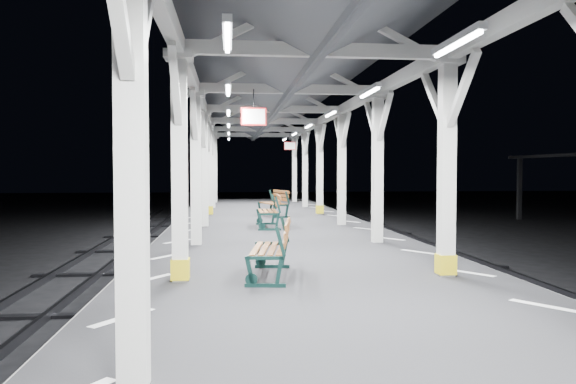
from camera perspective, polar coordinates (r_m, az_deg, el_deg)
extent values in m
cube|color=black|center=(6.69, 5.63, -16.21)|extent=(6.00, 50.00, 1.00)
cube|color=silver|center=(6.53, -16.43, -12.15)|extent=(1.00, 48.00, 0.01)
cube|color=silver|center=(7.43, 24.82, -10.50)|extent=(1.00, 48.00, 0.01)
cube|color=silver|center=(4.28, -15.59, 1.92)|extent=(0.22, 0.22, 3.20)
cube|color=silver|center=(4.95, -14.64, 15.39)|extent=(0.10, 0.99, 0.99)
cube|color=silver|center=(8.25, -10.95, 2.08)|extent=(0.22, 0.22, 3.20)
cube|color=silver|center=(8.41, -11.04, 13.47)|extent=(0.40, 0.40, 0.12)
cube|color=gold|center=(8.37, -10.88, -7.68)|extent=(0.26, 0.26, 0.30)
cube|color=silver|center=(8.87, -10.70, 9.54)|extent=(0.10, 0.99, 0.99)
cube|color=silver|center=(7.78, -11.37, 10.57)|extent=(0.10, 0.99, 0.99)
cube|color=silver|center=(12.24, -9.33, 2.14)|extent=(0.22, 0.22, 3.20)
cube|color=silver|center=(12.35, -9.38, 9.86)|extent=(0.40, 0.40, 0.12)
cube|color=silver|center=(12.84, -9.22, 7.28)|extent=(0.10, 0.99, 0.99)
cube|color=silver|center=(11.75, -9.53, 7.75)|extent=(0.10, 0.99, 0.99)
cube|color=silver|center=(16.23, -8.51, 2.16)|extent=(0.22, 0.22, 3.20)
cube|color=silver|center=(16.32, -8.54, 8.00)|extent=(0.40, 0.40, 0.12)
cube|color=silver|center=(16.82, -8.45, 6.09)|extent=(0.10, 0.99, 0.99)
cube|color=silver|center=(15.73, -8.62, 6.35)|extent=(0.10, 0.99, 0.99)
cube|color=silver|center=(20.23, -8.01, 2.18)|extent=(0.22, 0.22, 3.20)
cube|color=silver|center=(20.30, -8.04, 6.87)|extent=(0.40, 0.40, 0.12)
cube|color=gold|center=(20.28, -7.99, -1.84)|extent=(0.26, 0.26, 0.30)
cube|color=silver|center=(20.81, -7.98, 5.35)|extent=(0.10, 0.99, 0.99)
cube|color=silver|center=(19.71, -8.09, 5.52)|extent=(0.10, 0.99, 0.99)
cube|color=silver|center=(24.23, -7.68, 2.19)|extent=(0.22, 0.22, 3.20)
cube|color=silver|center=(24.28, -7.70, 6.11)|extent=(0.40, 0.40, 0.12)
cube|color=silver|center=(24.80, -7.66, 4.85)|extent=(0.10, 0.99, 0.99)
cube|color=silver|center=(23.71, -7.73, 4.97)|extent=(0.10, 0.99, 0.99)
cube|color=silver|center=(28.23, -7.44, 2.20)|extent=(0.22, 0.22, 3.20)
cube|color=silver|center=(28.28, -7.46, 5.56)|extent=(0.40, 0.40, 0.12)
cube|color=silver|center=(28.80, -7.42, 4.49)|extent=(0.10, 0.99, 0.99)
cube|color=silver|center=(27.70, -7.48, 4.58)|extent=(0.10, 0.99, 0.99)
cube|color=silver|center=(8.85, 15.82, 2.05)|extent=(0.22, 0.22, 3.20)
cube|color=silver|center=(9.00, 15.94, 12.67)|extent=(0.40, 0.40, 0.12)
cube|color=gold|center=(8.97, 15.72, -7.06)|extent=(0.26, 0.26, 0.30)
cube|color=silver|center=(9.43, 14.64, 9.07)|extent=(0.10, 0.99, 0.99)
cube|color=silver|center=(8.42, 17.32, 9.88)|extent=(0.10, 0.99, 0.99)
cube|color=silver|center=(12.65, 9.08, 2.14)|extent=(0.22, 0.22, 3.20)
cube|color=silver|center=(12.76, 9.12, 9.62)|extent=(0.40, 0.40, 0.12)
cube|color=silver|center=(13.23, 8.48, 7.13)|extent=(0.10, 0.99, 0.99)
cube|color=silver|center=(12.18, 9.79, 7.55)|extent=(0.10, 0.99, 0.99)
cube|color=silver|center=(16.55, 5.47, 2.18)|extent=(0.22, 0.22, 3.20)
cube|color=silver|center=(16.63, 5.49, 7.91)|extent=(0.40, 0.40, 0.12)
cube|color=silver|center=(17.13, 5.12, 6.03)|extent=(0.10, 0.99, 0.99)
cube|color=silver|center=(16.05, 5.88, 6.28)|extent=(0.10, 0.99, 0.99)
cube|color=silver|center=(20.48, 3.25, 2.20)|extent=(0.22, 0.22, 3.20)
cube|color=silver|center=(20.55, 3.26, 6.83)|extent=(0.40, 0.40, 0.12)
cube|color=gold|center=(20.53, 3.24, -1.77)|extent=(0.26, 0.26, 0.30)
cube|color=silver|center=(21.06, 3.01, 5.33)|extent=(0.10, 0.99, 0.99)
cube|color=silver|center=(19.97, 3.51, 5.50)|extent=(0.10, 0.99, 0.99)
cube|color=silver|center=(24.44, 1.74, 2.21)|extent=(0.22, 0.22, 3.20)
cube|color=silver|center=(24.50, 1.75, 6.09)|extent=(0.40, 0.40, 0.12)
cube|color=silver|center=(25.01, 1.58, 4.85)|extent=(0.10, 0.99, 0.99)
cube|color=silver|center=(23.92, 1.92, 4.96)|extent=(0.10, 0.99, 0.99)
cube|color=silver|center=(28.41, 0.66, 2.22)|extent=(0.22, 0.22, 3.20)
cube|color=silver|center=(28.46, 0.66, 5.56)|extent=(0.40, 0.40, 0.12)
cube|color=silver|center=(28.98, 0.53, 4.49)|extent=(0.10, 0.99, 0.99)
cube|color=silver|center=(27.89, 0.79, 4.58)|extent=(0.10, 0.99, 0.99)
cube|color=silver|center=(6.50, -12.68, 17.92)|extent=(0.18, 48.00, 0.24)
cube|color=silver|center=(7.25, 22.10, 16.15)|extent=(0.18, 48.00, 0.24)
cube|color=silver|center=(8.50, 2.94, 14.21)|extent=(4.20, 0.14, 0.20)
cube|color=silver|center=(12.41, 0.03, 10.41)|extent=(4.20, 0.14, 0.20)
cube|color=silver|center=(16.36, -1.46, 8.43)|extent=(4.20, 0.14, 0.20)
cube|color=silver|center=(20.34, -2.35, 7.22)|extent=(4.20, 0.14, 0.20)
cube|color=silver|center=(24.32, -2.96, 6.40)|extent=(4.20, 0.14, 0.20)
cube|color=silver|center=(28.30, -3.39, 5.82)|extent=(4.20, 0.14, 0.20)
cube|color=silver|center=(6.39, -6.17, 15.64)|extent=(0.10, 1.35, 0.08)
cube|color=white|center=(6.38, -6.17, 15.20)|extent=(0.05, 1.25, 0.05)
cube|color=silver|center=(10.33, -6.10, 10.49)|extent=(0.10, 1.35, 0.08)
cube|color=white|center=(10.32, -6.10, 10.22)|extent=(0.05, 1.25, 0.05)
cube|color=silver|center=(14.30, -6.07, 8.19)|extent=(0.10, 1.35, 0.08)
cube|color=white|center=(14.29, -6.07, 7.99)|extent=(0.05, 1.25, 0.05)
cube|color=silver|center=(18.28, -6.05, 6.89)|extent=(0.10, 1.35, 0.08)
cube|color=white|center=(18.28, -6.05, 6.73)|extent=(0.05, 1.25, 0.05)
cube|color=silver|center=(22.27, -6.04, 6.06)|extent=(0.10, 1.35, 0.08)
cube|color=white|center=(22.26, -6.04, 5.93)|extent=(0.05, 1.25, 0.05)
cube|color=silver|center=(26.26, -6.03, 5.48)|extent=(0.10, 1.35, 0.08)
cube|color=white|center=(26.26, -6.03, 5.37)|extent=(0.05, 1.25, 0.05)
cube|color=silver|center=(6.90, 16.75, 14.56)|extent=(0.10, 1.35, 0.08)
cube|color=white|center=(6.89, 16.75, 14.16)|extent=(0.05, 1.25, 0.05)
cube|color=silver|center=(10.64, 8.27, 10.23)|extent=(0.10, 1.35, 0.08)
cube|color=white|center=(10.64, 8.27, 9.96)|extent=(0.05, 1.25, 0.05)
cube|color=silver|center=(14.53, 4.35, 8.10)|extent=(0.10, 1.35, 0.08)
cube|color=white|center=(14.52, 4.34, 7.90)|extent=(0.05, 1.25, 0.05)
cube|color=silver|center=(18.46, 2.10, 6.86)|extent=(0.10, 1.35, 0.08)
cube|color=white|center=(18.46, 2.10, 6.70)|extent=(0.05, 1.25, 0.05)
cube|color=silver|center=(22.42, 0.66, 6.04)|extent=(0.10, 1.35, 0.08)
cube|color=white|center=(22.41, 0.66, 5.92)|extent=(0.05, 1.25, 0.05)
cube|color=silver|center=(26.39, -0.35, 5.47)|extent=(0.10, 1.35, 0.08)
cube|color=white|center=(26.39, -0.35, 5.36)|extent=(0.05, 1.25, 0.05)
cylinder|color=black|center=(11.14, -3.51, 9.48)|extent=(0.02, 0.02, 0.36)
cube|color=red|center=(11.10, -3.51, 7.66)|extent=(0.50, 0.03, 0.35)
cube|color=white|center=(11.10, -3.51, 7.66)|extent=(0.44, 0.04, 0.29)
cylinder|color=black|center=(24.36, 0.20, 5.55)|extent=(0.02, 0.02, 0.36)
cube|color=red|center=(24.35, 0.20, 4.72)|extent=(0.50, 0.03, 0.35)
cube|color=white|center=(24.35, 0.20, 4.72)|extent=(0.44, 0.05, 0.29)
cube|color=black|center=(32.11, 22.45, 0.35)|extent=(0.20, 0.20, 3.30)
sphere|color=silver|center=(32.10, 22.49, 3.16)|extent=(0.20, 0.20, 0.20)
cube|color=#0F2A27|center=(7.83, -2.33, -9.47)|extent=(0.57, 0.14, 0.06)
cube|color=#0F2A27|center=(7.81, -3.88, -8.08)|extent=(0.15, 0.07, 0.44)
cube|color=#0F2A27|center=(7.78, -0.91, -8.11)|extent=(0.14, 0.07, 0.44)
cube|color=#0F2A27|center=(7.71, -0.77, -5.05)|extent=(0.16, 0.07, 0.42)
cube|color=#0F2A27|center=(9.32, -1.61, -7.57)|extent=(0.57, 0.14, 0.06)
cube|color=#0F2A27|center=(9.30, -2.91, -6.40)|extent=(0.15, 0.07, 0.44)
cube|color=#0F2A27|center=(9.28, -0.43, -6.42)|extent=(0.14, 0.07, 0.44)
cube|color=#0F2A27|center=(9.22, -0.31, -3.85)|extent=(0.16, 0.07, 0.42)
cube|color=brown|center=(8.52, -3.22, -5.78)|extent=(0.29, 1.45, 0.03)
cube|color=brown|center=(8.51, -2.39, -5.78)|extent=(0.29, 1.45, 0.03)
cube|color=brown|center=(8.50, -1.55, -5.79)|extent=(0.29, 1.45, 0.03)
cube|color=brown|center=(8.50, -0.72, -5.80)|extent=(0.29, 1.45, 0.03)
cube|color=brown|center=(8.47, -0.26, -4.91)|extent=(0.25, 1.44, 0.09)
cube|color=brown|center=(8.46, -0.13, -4.08)|extent=(0.25, 1.44, 0.09)
cube|color=brown|center=(8.45, -0.01, -3.24)|extent=(0.25, 1.44, 0.09)
cube|color=#0F2A27|center=(14.99, -1.88, -3.83)|extent=(0.62, 0.07, 0.06)
cube|color=#0F2A27|center=(14.96, -2.75, -3.05)|extent=(0.16, 0.05, 0.47)
cube|color=#0F2A27|center=(14.98, -1.10, -3.04)|extent=(0.14, 0.05, 0.47)
cube|color=#0F2A27|center=(14.95, -1.02, -1.32)|extent=(0.17, 0.05, 0.45)
cube|color=#0F2A27|center=(16.62, -2.20, -3.23)|extent=(0.62, 0.07, 0.06)
cube|color=#0F2A27|center=(16.59, -2.98, -2.53)|extent=(0.16, 0.05, 0.47)
cube|color=#0F2A27|center=(16.61, -1.49, -2.52)|extent=(0.14, 0.05, 0.47)
cube|color=#0F2A27|center=(16.58, -1.43, -0.97)|extent=(0.17, 0.05, 0.45)
cube|color=brown|center=(15.76, -2.80, -1.96)|extent=(0.12, 1.56, 0.04)
cube|color=brown|center=(15.76, -2.31, -1.96)|extent=(0.12, 1.56, 0.04)
cube|color=brown|center=(15.77, -1.83, -1.96)|extent=(0.12, 1.56, 0.04)
cube|color=brown|center=(15.78, -1.35, -1.95)|extent=(0.12, 1.56, 0.04)
cube|color=brown|center=(15.77, -1.09, -1.43)|extent=(0.08, 1.56, 0.10)
cube|color=brown|center=(15.77, -1.01, -0.95)|extent=(0.08, 1.56, 0.10)
cube|color=brown|center=(15.76, -0.94, -0.46)|extent=(0.08, 1.56, 0.10)
cube|color=#0F2A27|center=(18.85, -0.70, -2.58)|extent=(0.60, 0.22, 0.06)
cube|color=#0F2A27|center=(18.76, -1.33, -1.98)|extent=(0.16, 0.09, 0.47)
cube|color=#0F2A27|center=(18.91, -0.12, -1.95)|extent=(0.15, 0.09, 0.47)
cube|color=#0F2A27|center=(18.89, -0.07, -0.60)|extent=(0.17, 0.09, 0.44)
cube|color=#0F2A27|center=(20.37, -2.30, -2.22)|extent=(0.60, 0.22, 0.06)
cube|color=#0F2A27|center=(20.28, -2.90, -1.67)|extent=(0.16, 0.09, 0.47)
cube|color=#0F2A27|center=(20.42, -1.77, -1.64)|extent=(0.15, 0.09, 0.47)
cube|color=#0F2A27|center=(20.40, -1.71, -0.39)|extent=(0.17, 0.09, 0.44)
cube|color=brown|center=(19.51, -2.09, -1.17)|extent=(0.49, 1.51, 0.04)
cube|color=brown|center=(19.55, -1.73, -1.16)|extent=(0.49, 1.51, 0.04)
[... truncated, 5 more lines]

